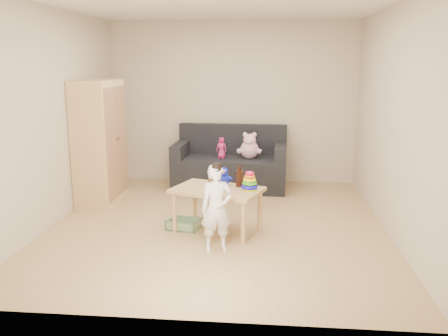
# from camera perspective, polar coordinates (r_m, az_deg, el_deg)

# --- Properties ---
(room) EXTENTS (4.50, 4.50, 4.50)m
(room) POSITION_cam_1_polar(r_m,az_deg,el_deg) (5.57, -0.76, 5.99)
(room) COLOR tan
(room) RESTS_ON ground
(wardrobe) EXTENTS (0.48, 0.95, 1.71)m
(wardrobe) POSITION_cam_1_polar(r_m,az_deg,el_deg) (6.85, -14.72, 3.05)
(wardrobe) COLOR #F0D183
(wardrobe) RESTS_ON ground
(sofa) EXTENTS (1.78, 0.94, 0.49)m
(sofa) POSITION_cam_1_polar(r_m,az_deg,el_deg) (7.47, 0.74, -0.56)
(sofa) COLOR black
(sofa) RESTS_ON ground
(play_table) EXTENTS (1.14, 0.92, 0.52)m
(play_table) POSITION_cam_1_polar(r_m,az_deg,el_deg) (5.53, -0.82, -5.07)
(play_table) COLOR tan
(play_table) RESTS_ON ground
(storage_bin) EXTENTS (0.42, 0.36, 0.11)m
(storage_bin) POSITION_cam_1_polar(r_m,az_deg,el_deg) (5.71, -4.83, -6.72)
(storage_bin) COLOR gray
(storage_bin) RESTS_ON ground
(toddler) EXTENTS (0.38, 0.31, 0.90)m
(toddler) POSITION_cam_1_polar(r_m,az_deg,el_deg) (4.93, -0.88, -5.01)
(toddler) COLOR white
(toddler) RESTS_ON ground
(pink_bear) EXTENTS (0.35, 0.31, 0.34)m
(pink_bear) POSITION_cam_1_polar(r_m,az_deg,el_deg) (7.32, 3.09, 2.48)
(pink_bear) COLOR #F8B7CF
(pink_bear) RESTS_ON sofa
(doll) EXTENTS (0.19, 0.15, 0.32)m
(doll) POSITION_cam_1_polar(r_m,az_deg,el_deg) (7.32, -0.31, 2.42)
(doll) COLOR #DE297A
(doll) RESTS_ON sofa
(ring_stacker) EXTENTS (0.19, 0.19, 0.22)m
(ring_stacker) POSITION_cam_1_polar(r_m,az_deg,el_deg) (5.37, 3.10, -1.79)
(ring_stacker) COLOR #BFD40B
(ring_stacker) RESTS_ON play_table
(brown_bottle) EXTENTS (0.08, 0.08, 0.25)m
(brown_bottle) POSITION_cam_1_polar(r_m,az_deg,el_deg) (5.52, 1.87, -1.20)
(brown_bottle) COLOR black
(brown_bottle) RESTS_ON play_table
(blue_plush) EXTENTS (0.23, 0.22, 0.22)m
(blue_plush) POSITION_cam_1_polar(r_m,az_deg,el_deg) (5.60, -0.03, -0.95)
(blue_plush) COLOR #1B28FA
(blue_plush) RESTS_ON play_table
(wooden_figure) EXTENTS (0.05, 0.05, 0.10)m
(wooden_figure) POSITION_cam_1_polar(r_m,az_deg,el_deg) (5.51, -1.79, -1.80)
(wooden_figure) COLOR brown
(wooden_figure) RESTS_ON play_table
(yellow_book) EXTENTS (0.21, 0.21, 0.01)m
(yellow_book) POSITION_cam_1_polar(r_m,az_deg,el_deg) (5.61, -1.08, -1.97)
(yellow_book) COLOR gold
(yellow_book) RESTS_ON play_table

